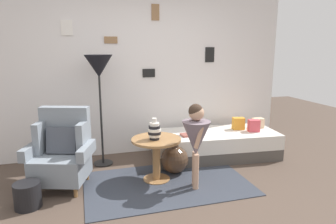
{
  "coord_description": "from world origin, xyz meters",
  "views": [
    {
      "loc": [
        -0.95,
        -2.8,
        1.7
      ],
      "look_at": [
        0.15,
        0.95,
        0.85
      ],
      "focal_mm": 32.31,
      "sensor_mm": 36.0,
      "label": 1
    }
  ],
  "objects": [
    {
      "name": "rug",
      "position": [
        0.04,
        0.6,
        0.01
      ],
      "size": [
        2.04,
        1.26,
        0.01
      ],
      "primitive_type": "cube",
      "color": "#333842",
      "rests_on": "ground"
    },
    {
      "name": "ground_plane",
      "position": [
        0.0,
        0.0,
        0.0
      ],
      "size": [
        12.0,
        12.0,
        0.0
      ],
      "primitive_type": "plane",
      "color": "#4C3D33"
    },
    {
      "name": "book_on_daybed",
      "position": [
        0.56,
        1.26,
        0.42
      ],
      "size": [
        0.23,
        0.18,
        0.03
      ],
      "primitive_type": "cube",
      "rotation": [
        0.0,
        0.0,
        0.08
      ],
      "color": "#964F44",
      "rests_on": "daybed"
    },
    {
      "name": "pillow_head",
      "position": [
        1.8,
        1.36,
        0.48
      ],
      "size": [
        0.18,
        0.14,
        0.16
      ],
      "primitive_type": "cube",
      "rotation": [
        0.0,
        0.0,
        -0.12
      ],
      "color": "beige",
      "rests_on": "daybed"
    },
    {
      "name": "demijohn_near",
      "position": [
        0.23,
        0.91,
        0.19
      ],
      "size": [
        0.38,
        0.38,
        0.46
      ],
      "color": "#473323",
      "rests_on": "ground"
    },
    {
      "name": "gallery_wall",
      "position": [
        0.0,
        1.95,
        1.3
      ],
      "size": [
        4.8,
        0.12,
        2.6
      ],
      "color": "silver",
      "rests_on": "ground"
    },
    {
      "name": "daybed",
      "position": [
        1.03,
        1.32,
        0.2
      ],
      "size": [
        1.96,
        0.96,
        0.4
      ],
      "color": "#4C4742",
      "rests_on": "ground"
    },
    {
      "name": "person_child",
      "position": [
        0.34,
        0.41,
        0.66
      ],
      "size": [
        0.34,
        0.34,
        1.05
      ],
      "color": "tan",
      "rests_on": "ground"
    },
    {
      "name": "side_table",
      "position": [
        -0.06,
        0.75,
        0.41
      ],
      "size": [
        0.63,
        0.63,
        0.56
      ],
      "color": "#9E7042",
      "rests_on": "ground"
    },
    {
      "name": "vase_striped",
      "position": [
        -0.09,
        0.72,
        0.67
      ],
      "size": [
        0.16,
        0.16,
        0.27
      ],
      "color": "black",
      "rests_on": "side_table"
    },
    {
      "name": "floor_lamp",
      "position": [
        -0.69,
        1.51,
        1.37
      ],
      "size": [
        0.39,
        0.39,
        1.59
      ],
      "color": "black",
      "rests_on": "ground"
    },
    {
      "name": "armchair",
      "position": [
        -1.2,
        0.93,
        0.44
      ],
      "size": [
        0.87,
        0.76,
        0.97
      ],
      "color": "olive",
      "rests_on": "ground"
    },
    {
      "name": "pillow_back",
      "position": [
        1.45,
        1.37,
        0.49
      ],
      "size": [
        0.2,
        0.16,
        0.19
      ],
      "primitive_type": "cube",
      "rotation": [
        0.0,
        0.0,
        -0.22
      ],
      "color": "orange",
      "rests_on": "daybed"
    },
    {
      "name": "magazine_basket",
      "position": [
        -1.56,
        0.48,
        0.14
      ],
      "size": [
        0.28,
        0.28,
        0.28
      ],
      "primitive_type": "cylinder",
      "color": "black",
      "rests_on": "ground"
    },
    {
      "name": "pillow_mid",
      "position": [
        1.61,
        1.19,
        0.49
      ],
      "size": [
        0.19,
        0.16,
        0.19
      ],
      "primitive_type": "cube",
      "rotation": [
        0.0,
        0.0,
        -0.23
      ],
      "color": "#D64C56",
      "rests_on": "daybed"
    }
  ]
}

